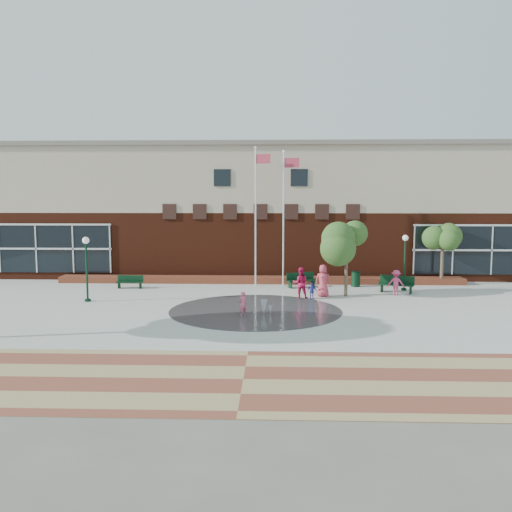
{
  "coord_description": "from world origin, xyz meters",
  "views": [
    {
      "loc": [
        0.96,
        -22.98,
        5.55
      ],
      "look_at": [
        0.0,
        4.0,
        2.6
      ],
      "focal_mm": 38.0,
      "sensor_mm": 36.0,
      "label": 1
    }
  ],
  "objects_px": {
    "flagpole_right": "(284,211)",
    "child_splash": "(243,304)",
    "trash_can": "(356,279)",
    "flagpole_left": "(256,209)",
    "bench_left": "(130,284)"
  },
  "relations": [
    {
      "from": "flagpole_left",
      "to": "flagpole_right",
      "type": "distance_m",
      "value": 1.74
    },
    {
      "from": "bench_left",
      "to": "trash_can",
      "type": "distance_m",
      "value": 13.88
    },
    {
      "from": "child_splash",
      "to": "flagpole_left",
      "type": "bearing_deg",
      "value": -130.12
    },
    {
      "from": "child_splash",
      "to": "flagpole_right",
      "type": "bearing_deg",
      "value": -141.03
    },
    {
      "from": "flagpole_left",
      "to": "trash_can",
      "type": "relative_size",
      "value": 8.85
    },
    {
      "from": "flagpole_left",
      "to": "child_splash",
      "type": "xyz_separation_m",
      "value": [
        -0.33,
        -8.65,
        -4.2
      ]
    },
    {
      "from": "flagpole_left",
      "to": "trash_can",
      "type": "distance_m",
      "value": 7.52
    },
    {
      "from": "flagpole_right",
      "to": "child_splash",
      "type": "relative_size",
      "value": 7.09
    },
    {
      "from": "child_splash",
      "to": "bench_left",
      "type": "bearing_deg",
      "value": -83.48
    },
    {
      "from": "flagpole_left",
      "to": "flagpole_right",
      "type": "xyz_separation_m",
      "value": [
        1.73,
        0.19,
        -0.1
      ]
    },
    {
      "from": "flagpole_left",
      "to": "child_splash",
      "type": "distance_m",
      "value": 9.62
    },
    {
      "from": "bench_left",
      "to": "trash_can",
      "type": "xyz_separation_m",
      "value": [
        13.83,
        1.14,
        0.24
      ]
    },
    {
      "from": "trash_can",
      "to": "child_splash",
      "type": "bearing_deg",
      "value": -127.03
    },
    {
      "from": "flagpole_right",
      "to": "trash_can",
      "type": "distance_m",
      "value": 6.12
    },
    {
      "from": "flagpole_left",
      "to": "flagpole_right",
      "type": "relative_size",
      "value": 1.02
    }
  ]
}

